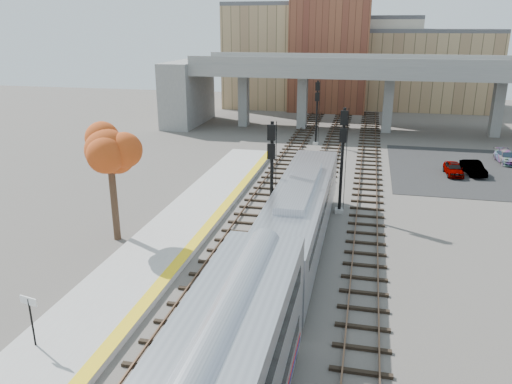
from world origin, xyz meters
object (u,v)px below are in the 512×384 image
at_px(signal_mast_near, 271,180).
at_px(tree, 109,150).
at_px(signal_mast_far, 317,113).
at_px(car_a, 453,169).
at_px(locomotive, 300,214).
at_px(car_b, 473,168).
at_px(car_c, 506,157).
at_px(signal_mast_mid, 342,161).

distance_m(signal_mast_near, tree, 10.15).
xyz_separation_m(signal_mast_far, car_a, (13.68, -9.73, -3.02)).
height_order(locomotive, car_b, locomotive).
xyz_separation_m(car_b, car_c, (3.98, 5.12, -0.04)).
height_order(signal_mast_far, car_c, signal_mast_far).
distance_m(locomotive, tree, 12.24).
relative_size(signal_mast_far, tree, 0.92).
height_order(tree, car_b, tree).
height_order(locomotive, signal_mast_far, signal_mast_far).
height_order(signal_mast_far, car_b, signal_mast_far).
bearing_deg(signal_mast_far, signal_mast_near, -90.00).
relative_size(locomotive, car_a, 5.40).
bearing_deg(locomotive, tree, -174.84).
bearing_deg(signal_mast_mid, signal_mast_far, 100.64).
distance_m(signal_mast_near, signal_mast_mid, 6.58).
height_order(signal_mast_far, car_a, signal_mast_far).
xyz_separation_m(signal_mast_mid, signal_mast_far, (-4.10, 21.82, -0.29)).
height_order(signal_mast_near, signal_mast_mid, signal_mast_mid).
bearing_deg(tree, signal_mast_far, 72.20).
relative_size(car_a, car_b, 0.94).
bearing_deg(signal_mast_mid, car_c, 49.22).
bearing_deg(locomotive, signal_mast_far, 94.19).
height_order(signal_mast_near, car_c, signal_mast_near).
relative_size(tree, car_c, 1.99).
bearing_deg(signal_mast_near, car_a, 51.56).
height_order(signal_mast_mid, car_c, signal_mast_mid).
bearing_deg(car_a, car_c, 41.64).
xyz_separation_m(car_a, car_b, (1.81, 0.61, 0.02)).
height_order(signal_mast_far, tree, tree).
xyz_separation_m(signal_mast_near, signal_mast_far, (-0.00, 26.97, -0.16)).
distance_m(signal_mast_mid, tree, 15.88).
height_order(signal_mast_near, car_b, signal_mast_near).
xyz_separation_m(signal_mast_far, car_b, (15.49, -9.12, -3.00)).
xyz_separation_m(signal_mast_mid, car_b, (11.39, 12.70, -3.29)).
bearing_deg(locomotive, signal_mast_mid, 73.72).
relative_size(car_a, car_c, 0.88).
distance_m(signal_mast_mid, signal_mast_far, 22.21).
xyz_separation_m(locomotive, car_a, (11.58, 18.95, -1.64)).
bearing_deg(car_c, car_b, -132.66).
xyz_separation_m(signal_mast_near, tree, (-9.54, -2.76, 2.08)).
relative_size(signal_mast_near, car_a, 2.13).
bearing_deg(tree, signal_mast_near, 16.11).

